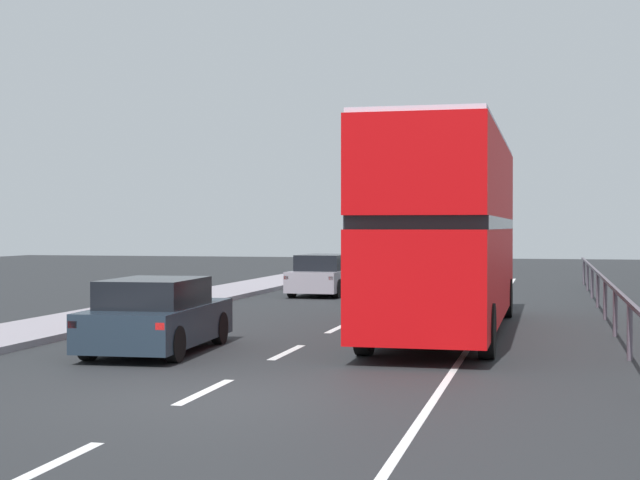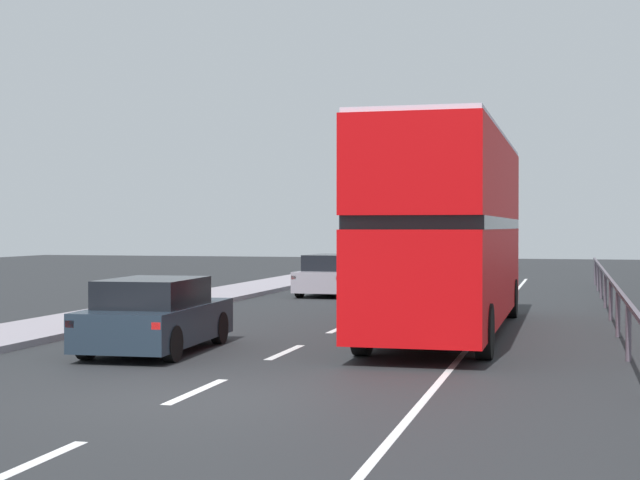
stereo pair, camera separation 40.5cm
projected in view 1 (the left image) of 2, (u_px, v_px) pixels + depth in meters
name	position (u px, v px, depth m)	size (l,w,h in m)	color
ground_plane	(195.00, 400.00, 13.34)	(75.34, 120.00, 0.10)	#26282A
lane_paint_markings	(417.00, 335.00, 20.89)	(3.40, 46.00, 0.01)	silver
bridge_side_railing	(615.00, 296.00, 20.65)	(0.10, 42.00, 1.05)	#554B57
double_decker_bus_red	(448.00, 228.00, 21.20)	(2.50, 11.12, 4.37)	red
hatchback_car_near	(157.00, 316.00, 18.07)	(1.97, 4.20, 1.39)	#1E2A36
sedan_car_ahead	(326.00, 275.00, 33.24)	(1.90, 4.40, 1.41)	gray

